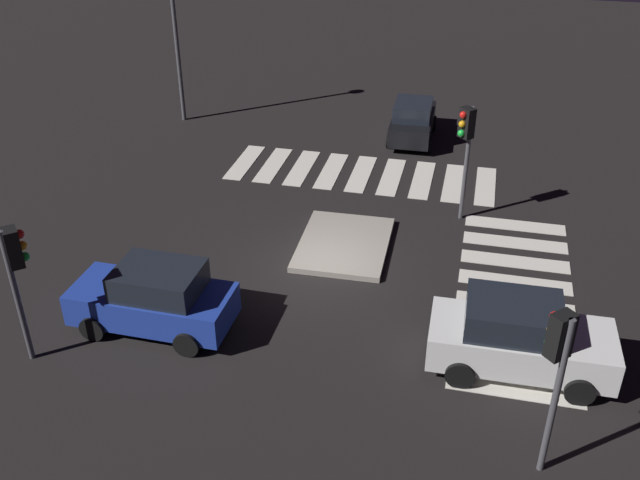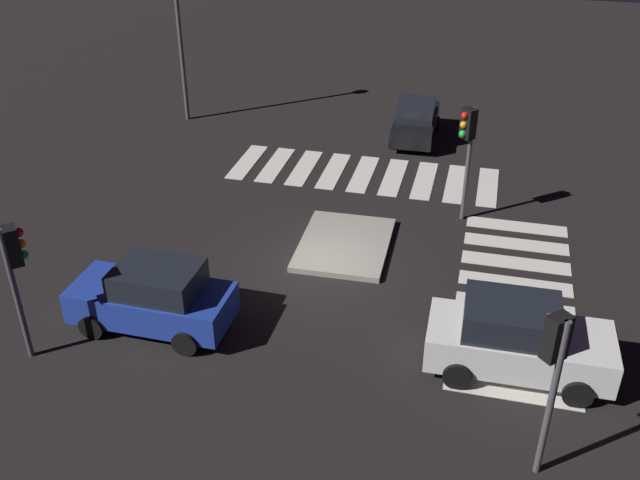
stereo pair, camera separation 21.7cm
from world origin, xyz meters
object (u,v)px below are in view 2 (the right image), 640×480
at_px(car_white, 517,339).
at_px(traffic_light_east, 468,137).
at_px(traffic_island, 345,244).
at_px(traffic_light_west, 15,261).
at_px(traffic_light_south, 554,357).
at_px(car_blue, 153,297).
at_px(car_black, 416,121).

bearing_deg(car_white, traffic_light_east, 103.38).
bearing_deg(traffic_island, car_white, -132.20).
bearing_deg(traffic_light_west, traffic_light_south, -46.44).
xyz_separation_m(car_blue, traffic_light_west, (-1.79, 2.40, 1.84)).
relative_size(car_black, car_white, 0.87).
distance_m(traffic_island, traffic_light_south, 9.91).
relative_size(car_blue, traffic_light_east, 1.09).
height_order(car_black, traffic_light_west, traffic_light_west).
distance_m(traffic_light_south, traffic_light_west, 11.99).
height_order(traffic_light_south, traffic_light_east, traffic_light_east).
height_order(car_blue, car_white, car_white).
bearing_deg(traffic_island, traffic_light_east, -51.65).
xyz_separation_m(car_white, traffic_light_west, (-2.21, 11.53, 1.80)).
bearing_deg(traffic_light_south, car_white, -35.83).
height_order(car_blue, traffic_light_west, traffic_light_west).
height_order(car_black, traffic_light_south, traffic_light_south).
relative_size(car_blue, car_white, 0.96).
bearing_deg(car_white, traffic_light_west, -170.01).
bearing_deg(traffic_light_east, car_black, -117.71).
bearing_deg(car_white, traffic_light_south, -82.63).
relative_size(car_white, traffic_light_south, 1.16).
xyz_separation_m(traffic_island, car_black, (9.20, -0.99, 0.73)).
distance_m(car_black, traffic_light_south, 17.61).
relative_size(traffic_island, traffic_light_east, 0.95).
height_order(traffic_island, car_black, car_black).
height_order(traffic_island, traffic_light_west, traffic_light_west).
distance_m(car_white, traffic_light_west, 11.88).
bearing_deg(car_blue, traffic_island, -126.80).
bearing_deg(car_black, traffic_light_west, 154.29).
bearing_deg(car_black, traffic_island, 172.66).
relative_size(car_blue, traffic_light_west, 1.18).
xyz_separation_m(traffic_light_west, traffic_light_east, (9.53, -9.68, 0.21)).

